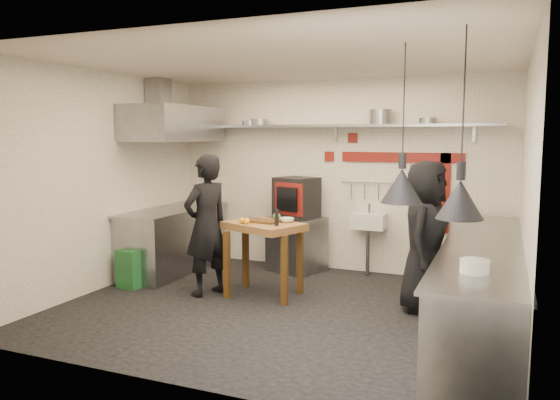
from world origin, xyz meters
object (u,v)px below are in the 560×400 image
at_px(oven_stand, 297,244).
at_px(green_bin, 132,268).
at_px(prep_table, 264,259).
at_px(chef_right, 425,236).
at_px(chef_left, 206,225).
at_px(combi_oven, 297,197).

bearing_deg(oven_stand, green_bin, -115.03).
bearing_deg(prep_table, green_bin, -148.49).
distance_m(prep_table, chef_right, 1.96).
bearing_deg(chef_left, chef_right, 120.83).
distance_m(green_bin, chef_right, 3.76).
relative_size(combi_oven, green_bin, 1.16).
distance_m(prep_table, chef_left, 0.83).
relative_size(oven_stand, combi_oven, 1.38).
relative_size(oven_stand, green_bin, 1.60).
height_order(combi_oven, chef_left, chef_left).
xyz_separation_m(oven_stand, chef_right, (1.99, -1.17, 0.46)).
height_order(green_bin, chef_left, chef_left).
height_order(prep_table, chef_right, chef_right).
xyz_separation_m(combi_oven, green_bin, (-1.68, -1.65, -0.84)).
bearing_deg(combi_oven, chef_left, -90.03).
relative_size(oven_stand, chef_right, 0.47).
bearing_deg(oven_stand, chef_right, -9.66).
bearing_deg(chef_left, combi_oven, -178.72).
xyz_separation_m(prep_table, chef_left, (-0.68, -0.23, 0.42)).
bearing_deg(prep_table, oven_stand, 114.74).
bearing_deg(chef_left, prep_table, 130.80).
relative_size(combi_oven, chef_left, 0.33).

